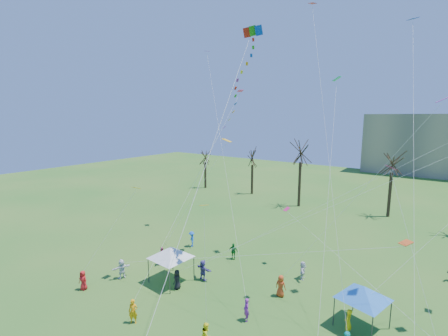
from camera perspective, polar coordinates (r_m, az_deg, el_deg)
The scene contains 6 objects.
bare_tree_row at distance 48.69m, azimuth 29.61°, elevation -0.10°, with size 69.01×8.54×11.61m.
big_box_kite at distance 25.02m, azimuth 3.30°, elevation 14.72°, with size 2.53×8.51×23.85m.
canopy_tent_white at distance 28.45m, azimuth -9.70°, elevation -14.93°, with size 4.29×4.29×3.22m.
canopy_tent_blue at distance 24.66m, azimuth 24.15°, elevation -20.07°, with size 3.94×3.94×3.06m.
festival_crowd at distance 26.08m, azimuth 4.84°, elevation -21.89°, with size 26.32×22.08×1.84m.
small_kites_aloft at distance 24.81m, azimuth 15.12°, elevation 5.80°, with size 29.24×18.01×33.68m.
Camera 1 is at (10.68, -11.55, 14.40)m, focal length 25.00 mm.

